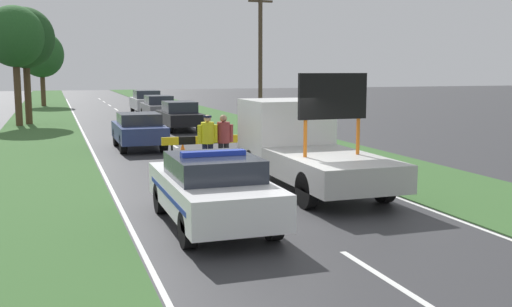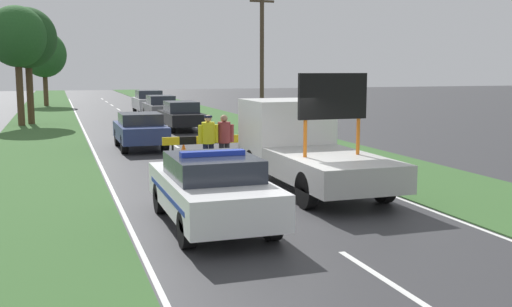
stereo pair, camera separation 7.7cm
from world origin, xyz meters
name	(u,v)px [view 2 (the right image)]	position (x,y,z in m)	size (l,w,h in m)	color
ground_plane	(277,211)	(0.00, 0.00, 0.00)	(160.00, 160.00, 0.00)	#333335
lane_markings	(152,131)	(0.00, 18.48, 0.00)	(6.77, 71.72, 0.01)	silver
grass_verge_left	(42,131)	(-5.39, 20.00, 0.01)	(3.92, 120.00, 0.03)	#38602D
grass_verge_right	(243,125)	(5.39, 20.00, 0.01)	(3.92, 120.00, 0.03)	#38602D
police_car	(211,189)	(-1.72, -0.76, 0.77)	(1.87, 4.57, 1.56)	white
work_truck	(302,145)	(1.72, 2.64, 1.12)	(2.26, 6.19, 3.09)	white
road_barrier	(213,141)	(0.16, 6.49, 0.84)	(3.30, 0.08, 1.02)	black
police_officer	(208,138)	(-0.20, 5.60, 1.05)	(0.64, 0.41, 1.77)	#191E38
pedestrian_civilian	(224,138)	(0.33, 5.67, 1.03)	(0.63, 0.40, 1.76)	#232326
traffic_cone_near_police	(184,153)	(-0.62, 7.40, 0.36)	(0.52, 0.52, 0.72)	black
traffic_cone_centre_front	(188,161)	(-0.70, 6.39, 0.24)	(0.34, 0.34, 0.48)	black
traffic_cone_near_truck	(223,155)	(0.62, 6.93, 0.29)	(0.42, 0.42, 0.58)	black
queued_car_hatch_blue	(140,130)	(-1.50, 11.63, 0.76)	(1.78, 3.95, 1.44)	navy
queued_car_sedan_black	(181,115)	(1.53, 18.49, 0.77)	(1.75, 4.45, 1.50)	black
queued_car_suv_grey	(160,107)	(1.50, 24.78, 0.80)	(1.71, 4.45, 1.54)	slate
queued_car_sedan_silver	(149,102)	(1.67, 30.95, 0.83)	(1.88, 4.55, 1.65)	#B2B2B7
roadside_tree_near_left	(17,37)	(-6.52, 23.47, 4.90)	(3.20, 3.20, 6.62)	#4C3823
roadside_tree_near_right	(27,39)	(-6.04, 24.37, 4.87)	(3.27, 3.27, 6.63)	#4C3823
roadside_tree_mid_left	(44,55)	(-5.44, 41.85, 4.36)	(3.69, 3.69, 6.32)	#4C3823
utility_pole	(262,59)	(4.84, 15.12, 3.65)	(1.20, 0.20, 7.07)	#473828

